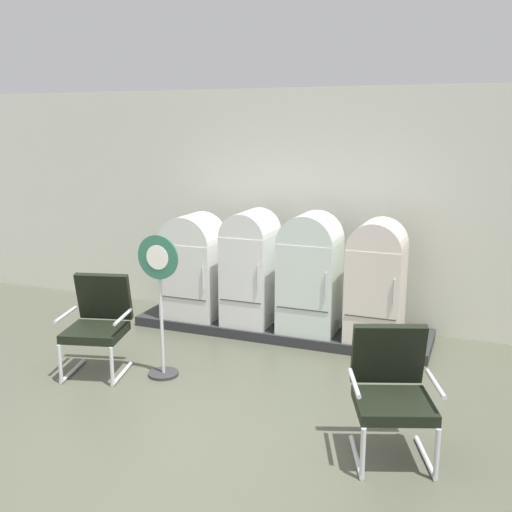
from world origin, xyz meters
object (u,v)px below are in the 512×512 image
refrigerator_2 (310,270)px  armchair_right (391,387)px  refrigerator_0 (194,264)px  sign_stand (160,308)px  armchair_left (98,320)px  refrigerator_1 (251,264)px  refrigerator_3 (376,277)px

refrigerator_2 → armchair_right: size_ratio=1.40×
refrigerator_0 → armchair_right: refrigerator_0 is taller
refrigerator_2 → sign_stand: (-1.13, -1.61, -0.14)m
armchair_left → refrigerator_0: bearing=81.7°
refrigerator_1 → armchair_left: refrigerator_1 is taller
armchair_right → sign_stand: sign_stand is taller
armchair_right → sign_stand: (-2.46, 0.64, 0.18)m
armchair_right → refrigerator_2: bearing=120.6°
refrigerator_2 → armchair_right: bearing=-59.4°
armchair_left → refrigerator_2: bearing=43.2°
refrigerator_2 → sign_stand: size_ratio=0.96×
refrigerator_3 → armchair_right: refrigerator_3 is taller
refrigerator_0 → refrigerator_3: size_ratio=0.96×
refrigerator_2 → armchair_left: refrigerator_2 is taller
refrigerator_1 → refrigerator_2: refrigerator_2 is taller
refrigerator_0 → sign_stand: sign_stand is taller
refrigerator_0 → refrigerator_3: bearing=-0.0°
refrigerator_1 → sign_stand: refrigerator_1 is taller
refrigerator_1 → sign_stand: (-0.34, -1.64, -0.14)m
armchair_left → sign_stand: sign_stand is taller
refrigerator_0 → refrigerator_1: 0.79m
sign_stand → armchair_right: bearing=-14.6°
armchair_right → armchair_left: bearing=170.4°
armchair_left → armchair_right: bearing=-9.6°
refrigerator_0 → armchair_right: bearing=-37.8°
refrigerator_2 → refrigerator_3: size_ratio=1.03×
refrigerator_0 → refrigerator_3: (2.37, -0.00, 0.04)m
refrigerator_1 → armchair_right: bearing=-47.1°
armchair_left → sign_stand: (0.70, 0.11, 0.18)m
refrigerator_2 → armchair_left: bearing=-136.8°
refrigerator_2 → refrigerator_3: bearing=0.2°
refrigerator_3 → armchair_right: size_ratio=1.36×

